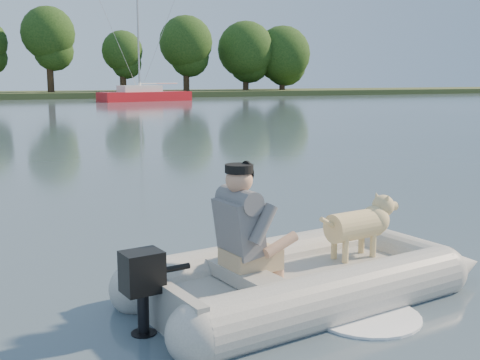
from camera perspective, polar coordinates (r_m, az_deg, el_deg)
name	(u,v)px	position (r m, az deg, el deg)	size (l,w,h in m)	color
water	(340,283)	(6.56, 9.45, -9.58)	(160.00, 160.00, 0.00)	slate
shore_bank	(12,96)	(67.29, -20.78, 7.50)	(160.00, 12.00, 0.70)	#47512D
treeline	(25,45)	(66.53, -19.73, 11.98)	(75.85, 7.35, 9.27)	#332316
dinghy	(307,233)	(6.01, 6.37, -5.03)	(4.90, 3.38, 1.46)	#969691
man	(241,223)	(5.58, 0.11, -4.08)	(0.77, 0.66, 1.14)	slate
dog	(354,231)	(6.51, 10.77, -4.73)	(0.99, 0.35, 0.66)	tan
outboard_motor	(143,297)	(5.22, -9.20, -10.87)	(0.44, 0.31, 0.83)	black
sailboat	(144,95)	(55.43, -9.07, 7.92)	(8.69, 4.21, 11.48)	red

